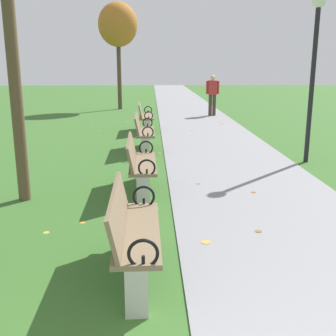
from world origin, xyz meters
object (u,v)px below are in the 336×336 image
(park_bench_4, at_px, (143,131))
(lamp_post, at_px, (315,54))
(park_bench_2, at_px, (132,230))
(park_bench_5, at_px, (145,116))
(tree_4, at_px, (118,25))
(park_bench_3, at_px, (140,163))
(pedestrian_walking, at_px, (212,93))

(park_bench_4, distance_m, lamp_post, 4.26)
(park_bench_2, height_order, park_bench_4, same)
(park_bench_2, xyz_separation_m, park_bench_5, (0.00, 9.26, 0.00))
(tree_4, height_order, lamp_post, tree_4)
(park_bench_4, xyz_separation_m, lamp_post, (3.61, -1.34, 1.82))
(park_bench_2, bearing_deg, lamp_post, 53.63)
(park_bench_5, bearing_deg, park_bench_4, -90.00)
(park_bench_2, height_order, lamp_post, lamp_post)
(park_bench_3, relative_size, lamp_post, 0.46)
(park_bench_5, xyz_separation_m, tree_4, (-1.25, 6.62, 3.26))
(park_bench_2, distance_m, park_bench_4, 6.23)
(park_bench_5, bearing_deg, lamp_post, -50.43)
(park_bench_5, xyz_separation_m, lamp_post, (3.61, -4.37, 1.82))
(park_bench_5, relative_size, tree_4, 0.34)
(lamp_post, bearing_deg, park_bench_4, 159.68)
(pedestrian_walking, distance_m, lamp_post, 8.37)
(park_bench_4, bearing_deg, tree_4, 97.41)
(park_bench_3, xyz_separation_m, tree_4, (-1.25, 12.97, 3.26))
(park_bench_2, relative_size, pedestrian_walking, 0.99)
(park_bench_2, xyz_separation_m, lamp_post, (3.61, 4.90, 1.82))
(park_bench_3, bearing_deg, tree_4, 95.52)
(park_bench_3, distance_m, park_bench_5, 6.35)
(tree_4, distance_m, lamp_post, 12.10)
(park_bench_2, xyz_separation_m, tree_4, (-1.25, 15.88, 3.26))
(park_bench_5, bearing_deg, park_bench_3, -90.00)
(pedestrian_walking, bearing_deg, park_bench_4, -111.46)
(lamp_post, bearing_deg, park_bench_3, -151.14)
(park_bench_2, bearing_deg, park_bench_3, 90.00)
(park_bench_3, bearing_deg, park_bench_5, 90.00)
(park_bench_5, height_order, lamp_post, lamp_post)
(pedestrian_walking, bearing_deg, tree_4, 144.86)
(park_bench_3, relative_size, park_bench_4, 1.00)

